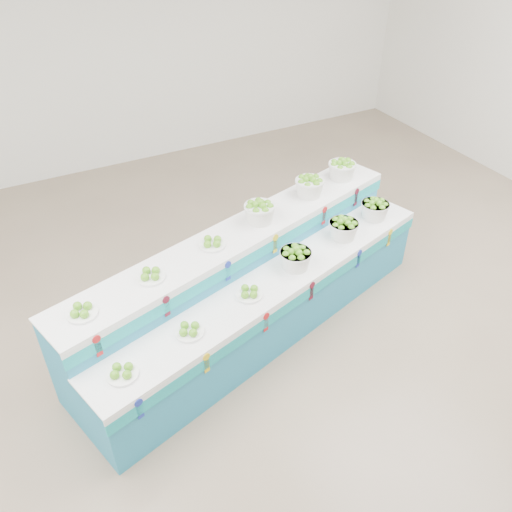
{
  "coord_description": "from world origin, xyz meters",
  "views": [
    {
      "loc": [
        -1.75,
        -2.81,
        3.86
      ],
      "look_at": [
        0.11,
        0.74,
        0.87
      ],
      "focal_mm": 36.98,
      "sensor_mm": 36.0,
      "label": 1
    }
  ],
  "objects_px": {
    "display_stand": "(256,285)",
    "plate_upper_mid": "(150,274)",
    "basket_upper_right": "(342,169)",
    "basket_lower_left": "(295,258)"
  },
  "relations": [
    {
      "from": "display_stand",
      "to": "plate_upper_mid",
      "type": "xyz_separation_m",
      "value": [
        -1.04,
        -0.05,
        0.56
      ]
    },
    {
      "from": "basket_lower_left",
      "to": "basket_upper_right",
      "type": "relative_size",
      "value": 1.0
    },
    {
      "from": "basket_lower_left",
      "to": "plate_upper_mid",
      "type": "bearing_deg",
      "value": 175.56
    },
    {
      "from": "basket_lower_left",
      "to": "plate_upper_mid",
      "type": "distance_m",
      "value": 1.41
    },
    {
      "from": "display_stand",
      "to": "plate_upper_mid",
      "type": "height_order",
      "value": "plate_upper_mid"
    },
    {
      "from": "plate_upper_mid",
      "to": "basket_upper_right",
      "type": "xyz_separation_m",
      "value": [
        2.48,
        0.73,
        0.06
      ]
    },
    {
      "from": "display_stand",
      "to": "plate_upper_mid",
      "type": "bearing_deg",
      "value": 166.27
    },
    {
      "from": "plate_upper_mid",
      "to": "basket_upper_right",
      "type": "distance_m",
      "value": 2.58
    },
    {
      "from": "display_stand",
      "to": "basket_upper_right",
      "type": "distance_m",
      "value": 1.71
    },
    {
      "from": "basket_lower_left",
      "to": "plate_upper_mid",
      "type": "height_order",
      "value": "plate_upper_mid"
    }
  ]
}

